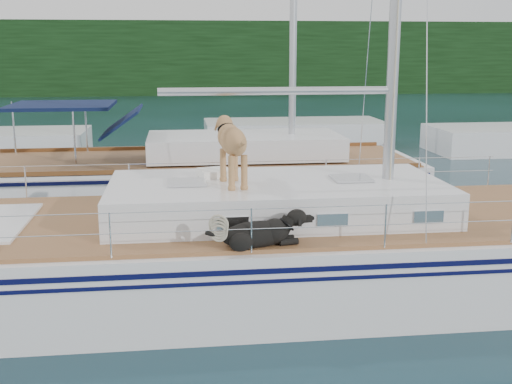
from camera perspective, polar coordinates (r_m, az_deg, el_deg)
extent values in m
plane|color=black|center=(10.47, -2.61, -8.89)|extent=(120.00, 120.00, 0.00)
cube|color=black|center=(54.72, -6.39, 11.74)|extent=(90.00, 3.00, 6.00)
cube|color=#595147|center=(56.01, -6.35, 9.30)|extent=(92.00, 1.00, 1.20)
cube|color=silver|center=(10.30, -2.64, -6.30)|extent=(12.00, 3.80, 1.40)
cube|color=#99653D|center=(10.09, -2.68, -2.38)|extent=(11.52, 3.50, 0.06)
cube|color=silver|center=(10.10, 1.83, -0.56)|extent=(5.20, 2.50, 0.55)
cylinder|color=silver|center=(9.85, 1.90, 8.96)|extent=(3.60, 0.12, 0.12)
cylinder|color=silver|center=(8.25, -1.80, -1.56)|extent=(10.56, 0.01, 0.01)
cylinder|color=silver|center=(11.66, -3.37, 2.65)|extent=(10.56, 0.01, 0.01)
cube|color=#1A45A8|center=(11.50, -9.85, -0.40)|extent=(0.64, 0.49, 0.04)
cube|color=white|center=(10.39, -3.68, 1.70)|extent=(0.58, 0.51, 0.12)
torus|color=#BDB196|center=(8.31, -3.34, -2.89)|extent=(0.35, 0.19, 0.33)
cube|color=silver|center=(16.26, -5.23, 0.58)|extent=(11.00, 3.50, 1.30)
cube|color=#99653D|center=(16.14, -5.28, 2.84)|extent=(10.56, 3.29, 0.06)
cube|color=silver|center=(16.16, -1.04, 4.16)|extent=(4.80, 2.30, 0.55)
cube|color=#0D1738|center=(16.19, -16.87, 7.38)|extent=(2.40, 2.30, 0.08)
cube|color=silver|center=(26.37, 3.37, 5.16)|extent=(7.20, 3.00, 1.10)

